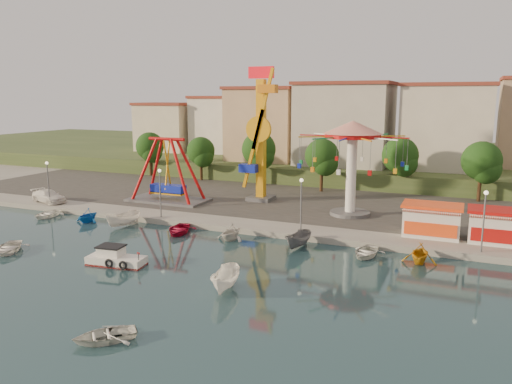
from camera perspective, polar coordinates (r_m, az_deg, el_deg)
The scene contains 37 objects.
ground at distance 41.06m, azimuth -11.55°, elevation -8.59°, with size 200.00×200.00×0.00m, color #143037.
quay_deck at distance 97.21m, azimuth 9.61°, elevation 2.87°, with size 200.00×100.00×0.60m, color #9E998E.
asphalt_pad at distance 66.86m, azimuth 3.13°, elevation -0.31°, with size 90.00×28.00×0.01m, color #4C4944.
hill_terrace at distance 101.89m, azimuth 10.30°, elevation 3.89°, with size 200.00×60.00×3.00m, color #384C26.
pirate_ship_ride at distance 63.03m, azimuth -10.07°, elevation 2.35°, with size 10.00×5.00×8.00m.
kamikaze_tower at distance 61.80m, azimuth 0.61°, elevation 6.27°, with size 3.97×3.10×16.50m.
wave_swinger at distance 55.16m, azimuth 10.94°, elevation 5.11°, with size 11.60×11.60×10.40m.
booth_left at distance 49.55m, azimuth 19.45°, elevation -3.03°, with size 5.40×3.78×3.08m.
booth_mid at distance 49.57m, azimuth 26.03°, elevation -3.51°, with size 5.40×3.78×3.08m.
lamp_post_0 at distance 65.22m, azimuth -22.64°, elevation 0.81°, with size 0.14×0.14×5.00m, color #59595E.
lamp_post_1 at distance 55.01m, azimuth -10.88°, elevation -0.27°, with size 0.14×0.14×5.00m, color #59595E.
lamp_post_2 at distance 48.07m, azimuth 5.17°, elevation -1.71°, with size 0.14×0.14×5.00m, color #59595E.
lamp_post_3 at distance 45.90m, azimuth 24.56°, elevation -3.27°, with size 0.14×0.14×5.00m, color #59595E.
tree_0 at distance 84.36m, azimuth -12.04°, elevation 5.13°, with size 4.60×4.60×7.19m.
tree_1 at distance 78.45m, azimuth -6.33°, elevation 4.69°, with size 4.35×4.35×6.80m.
tree_2 at distance 73.60m, azimuth 0.32°, elevation 4.91°, with size 5.02×5.02×7.85m.
tree_3 at distance 69.01m, azimuth 7.55°, elevation 4.12°, with size 4.68×4.68×7.32m.
tree_4 at distance 69.97m, azimuth 16.15°, elevation 4.04°, with size 4.86×4.86×7.60m.
tree_5 at distance 67.68m, azimuth 24.38°, elevation 3.25°, with size 4.83×4.83×7.54m.
building_0 at distance 95.77m, azimuth -12.62°, elevation 7.83°, with size 9.26×9.53×11.87m, color beige.
building_1 at distance 94.06m, azimuth -4.65°, elevation 7.02°, with size 12.33×9.01×8.63m, color silver.
building_2 at distance 89.18m, azimuth 3.08°, elevation 7.67°, with size 11.95×9.28×11.23m, color tan.
building_3 at distance 82.42m, azimuth 11.40°, elevation 6.51°, with size 12.59×10.50×9.20m, color beige.
building_4 at distance 84.15m, azimuth 20.94°, elevation 6.11°, with size 10.75×9.23×9.24m, color beige.
cabin_motorboat at distance 42.64m, azimuth -15.78°, elevation -7.42°, with size 4.97×2.41×1.68m.
rowboat_a at distance 49.33m, azimuth -26.42°, elevation -5.72°, with size 2.84×3.98×0.82m, color silver.
rowboat_b at distance 30.28m, azimuth -16.92°, elevation -15.37°, with size 2.51×3.52×0.73m, color silver.
skiff at distance 35.75m, azimuth -3.46°, elevation -9.99°, with size 1.57×4.17×1.61m, color white.
van at distance 67.08m, azimuth -22.61°, elevation -0.44°, with size 2.13×5.25×1.52m, color white.
moored_boat_0 at distance 61.59m, azimuth -22.76°, elevation -2.33°, with size 2.65×3.71×0.77m, color white.
moored_boat_1 at distance 57.50m, azimuth -18.71°, elevation -2.52°, with size 2.59×3.00×1.58m, color blue.
moored_boat_2 at distance 54.45m, azimuth -14.91°, elevation -3.02°, with size 1.59×4.22×1.63m, color silver.
moored_boat_3 at distance 50.74m, azimuth -8.81°, elevation -4.23°, with size 2.95×4.13×0.85m, color #A90D2D.
moored_boat_4 at distance 47.89m, azimuth -2.87°, elevation -4.54°, with size 2.68×3.10×1.63m, color silver.
moored_boat_5 at distance 45.45m, azimuth 4.88°, elevation -5.49°, with size 1.47×3.92×1.51m, color slate.
moored_boat_6 at distance 44.13m, azimuth 12.44°, elevation -6.71°, with size 2.72×3.81×0.79m, color silver.
moored_boat_7 at distance 43.47m, azimuth 18.24°, elevation -6.64°, with size 2.80×3.24×1.71m, color orange.
Camera 1 is at (22.37, -31.68, 13.49)m, focal length 35.00 mm.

